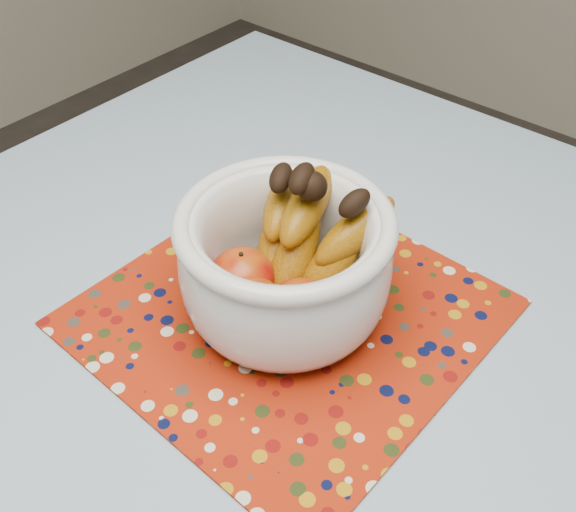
{
  "coord_description": "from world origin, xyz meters",
  "views": [
    {
      "loc": [
        0.24,
        -0.31,
        1.34
      ],
      "look_at": [
        -0.11,
        0.1,
        0.85
      ],
      "focal_mm": 42.0,
      "sensor_mm": 36.0,
      "label": 1
    }
  ],
  "objects": [
    {
      "name": "fruit_bowl",
      "position": [
        -0.11,
        0.11,
        0.85
      ],
      "size": [
        0.23,
        0.25,
        0.19
      ],
      "color": "silver",
      "rests_on": "placemat"
    },
    {
      "name": "table",
      "position": [
        0.0,
        0.0,
        0.67
      ],
      "size": [
        1.2,
        1.2,
        0.75
      ],
      "color": "brown",
      "rests_on": "ground"
    },
    {
      "name": "tablecloth",
      "position": [
        0.0,
        0.0,
        0.76
      ],
      "size": [
        1.32,
        1.32,
        0.01
      ],
      "primitive_type": "cube",
      "color": "#668BAA",
      "rests_on": "table"
    },
    {
      "name": "placemat",
      "position": [
        -0.1,
        0.1,
        0.76
      ],
      "size": [
        0.42,
        0.42,
        0.0
      ],
      "primitive_type": "cube",
      "rotation": [
        0.0,
        0.0,
        -0.03
      ],
      "color": "#981E08",
      "rests_on": "tablecloth"
    }
  ]
}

